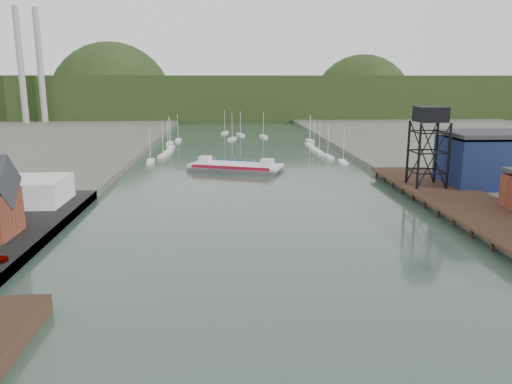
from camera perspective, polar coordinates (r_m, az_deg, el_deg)
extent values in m
plane|color=#2A4238|center=(46.51, 4.51, -17.36)|extent=(600.00, 600.00, 0.00)
cube|color=black|center=(97.48, 22.72, -1.00)|extent=(14.00, 70.00, 0.50)
cylinder|color=black|center=(95.24, 19.42, -1.72)|extent=(0.60, 0.60, 2.20)
cylinder|color=black|center=(100.51, 25.74, -1.54)|extent=(0.60, 0.60, 2.20)
cube|color=silver|center=(99.48, -25.94, 0.11)|extent=(18.00, 12.00, 4.50)
cylinder|color=black|center=(103.21, 18.12, 3.88)|extent=(0.50, 0.50, 13.00)
cylinder|color=black|center=(105.56, 21.16, 3.84)|extent=(0.50, 0.50, 13.00)
cylinder|color=black|center=(108.75, 16.98, 4.38)|extent=(0.50, 0.50, 13.00)
cylinder|color=black|center=(110.99, 19.89, 4.33)|extent=(0.50, 0.50, 13.00)
cube|color=black|center=(106.29, 19.35, 8.38)|extent=(5.50, 5.50, 3.00)
cube|color=#0D1839|center=(115.67, 25.48, 3.13)|extent=(20.00, 14.00, 10.00)
cube|color=#2D2D33|center=(114.98, 25.76, 6.03)|extent=(20.50, 14.50, 0.80)
cube|color=silver|center=(147.15, -11.95, 3.41)|extent=(2.67, 7.65, 0.90)
cube|color=silver|center=(158.02, -10.55, 4.09)|extent=(2.81, 7.67, 0.90)
cube|color=silver|center=(166.67, -10.00, 4.55)|extent=(2.35, 7.59, 0.90)
cube|color=silver|center=(176.45, -9.68, 5.00)|extent=(2.01, 7.50, 0.90)
cube|color=silver|center=(188.73, -9.85, 5.48)|extent=(2.00, 7.50, 0.90)
cube|color=silver|center=(198.21, -8.88, 5.85)|extent=(2.16, 7.54, 0.90)
cube|color=silver|center=(144.70, 9.92, 3.34)|extent=(2.53, 7.62, 0.90)
cube|color=silver|center=(155.31, 8.19, 4.03)|extent=(2.76, 7.67, 0.90)
cube|color=silver|center=(163.64, 7.23, 4.49)|extent=(2.22, 7.56, 0.90)
cube|color=silver|center=(172.37, 6.62, 4.92)|extent=(2.18, 7.54, 0.90)
cube|color=silver|center=(183.27, 6.13, 5.38)|extent=(2.46, 7.61, 0.90)
cube|color=silver|center=(194.99, 6.18, 5.82)|extent=(2.48, 7.61, 0.90)
cube|color=silver|center=(201.18, -2.74, 6.08)|extent=(3.78, 7.76, 0.90)
cube|color=silver|center=(209.73, 0.86, 6.36)|extent=(3.31, 7.74, 0.90)
cube|color=silver|center=(217.17, -1.79, 6.57)|extent=(3.76, 7.76, 0.90)
cube|color=silver|center=(225.03, -3.59, 6.77)|extent=(3.40, 7.74, 0.90)
cylinder|color=#9B9A96|center=(289.30, -25.29, 12.80)|extent=(3.20, 3.20, 60.00)
cylinder|color=#9B9A96|center=(291.23, -23.43, 12.95)|extent=(3.20, 3.20, 60.00)
cube|color=#1D3015|center=(340.10, -2.58, 10.72)|extent=(500.00, 120.00, 28.00)
sphere|color=#1D3015|center=(348.16, -16.05, 9.64)|extent=(80.00, 80.00, 80.00)
sphere|color=#1D3015|center=(363.19, 11.95, 9.64)|extent=(70.00, 70.00, 70.00)
cube|color=#535356|center=(131.78, -2.33, 2.68)|extent=(25.72, 17.20, 0.96)
cube|color=silver|center=(131.64, -2.34, 3.05)|extent=(25.72, 17.20, 0.76)
cube|color=maroon|center=(127.12, -3.04, 2.78)|extent=(19.79, 7.38, 0.86)
cube|color=navy|center=(136.12, -1.68, 3.45)|extent=(19.79, 7.38, 0.86)
cube|color=silver|center=(134.46, -5.82, 3.69)|extent=(3.68, 3.68, 1.91)
cube|color=silver|center=(128.95, 1.28, 3.37)|extent=(3.68, 3.68, 1.91)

